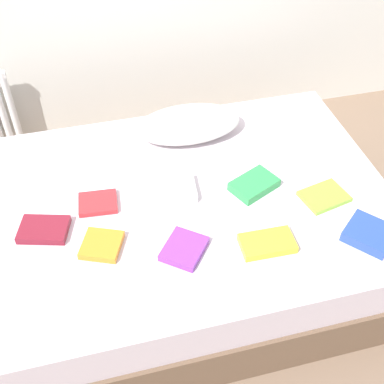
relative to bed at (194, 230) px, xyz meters
The scene contains 12 objects.
ground_plane 0.25m from the bed, ahead, with size 8.00×8.00×0.00m, color #7F6651.
bed is the anchor object (origin of this frame).
pillow 0.60m from the bed, 79.34° to the left, with size 0.59×0.32×0.15m, color white.
textbook_lime 0.70m from the bed, 15.73° to the right, with size 0.22×0.17×0.02m, color #8CC638.
textbook_red 0.55m from the bed, behind, with size 0.18×0.15×0.03m, color red.
textbook_yellow 0.53m from the bed, 59.18° to the right, with size 0.24×0.14×0.04m, color yellow.
textbook_blue 0.89m from the bed, 33.35° to the right, with size 0.20×0.19×0.05m, color #2847B7.
textbook_maroon 0.79m from the bed, behind, with size 0.22×0.16×0.04m, color maroon.
textbook_green 0.41m from the bed, ahead, with size 0.23×0.15×0.05m, color green.
textbook_orange 0.60m from the bed, 155.96° to the right, with size 0.17×0.17×0.03m, color orange.
textbook_purple 0.45m from the bed, 112.00° to the right, with size 0.19×0.17×0.03m, color purple.
textbook_white 0.29m from the bed, 153.95° to the left, with size 0.21×0.18×0.04m, color white.
Camera 1 is at (-0.46, -1.74, 2.27)m, focal length 47.26 mm.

